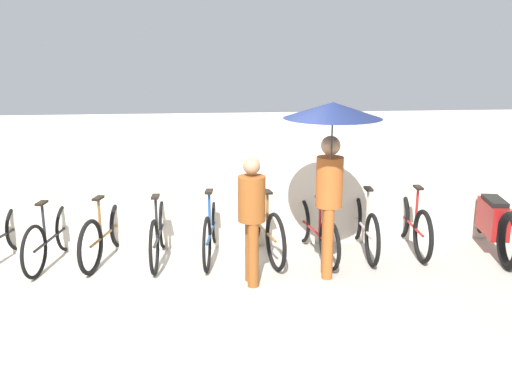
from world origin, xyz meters
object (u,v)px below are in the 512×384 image
Objects in this scene: parked_bicycle_3 at (159,233)px; motorcycle at (493,221)px; parked_bicycle_2 at (107,233)px; parked_bicycle_6 at (314,230)px; parked_bicycle_8 at (411,223)px; parked_bicycle_1 at (52,236)px; pedestrian_leading at (252,212)px; pedestrian_center at (332,138)px; parked_bicycle_4 at (211,229)px; parked_bicycle_7 at (363,226)px; parked_bicycle_5 at (263,227)px.

motorcycle is at bearing -87.65° from parked_bicycle_3.
parked_bicycle_2 is 0.95× the size of parked_bicycle_6.
parked_bicycle_6 is 1.03× the size of parked_bicycle_8.
parked_bicycle_1 is 0.78× the size of motorcycle.
pedestrian_leading is (1.83, -0.98, 0.52)m from parked_bicycle_2.
pedestrian_center is (-1.37, -0.92, 1.35)m from parked_bicycle_8.
parked_bicycle_4 reaches higher than parked_bicycle_6.
parked_bicycle_7 is 0.69m from parked_bicycle_8.
parked_bicycle_7 is (0.69, 0.06, 0.01)m from parked_bicycle_6.
parked_bicycle_2 is at bearing 92.52° from parked_bicycle_7.
parked_bicycle_2 is 2.14m from pedestrian_leading.
parked_bicycle_5 is 1.06× the size of parked_bicycle_8.
parked_bicycle_1 is 0.98× the size of parked_bicycle_2.
parked_bicycle_5 is 1.08m from pedestrian_leading.
parked_bicycle_2 is 0.77× the size of pedestrian_center.
parked_bicycle_2 is at bearing -33.10° from pedestrian_leading.
parked_bicycle_7 is at bearing 97.41° from motorcycle.
parked_bicycle_5 reaches higher than parked_bicycle_7.
parked_bicycle_8 is (2.75, 0.01, -0.01)m from parked_bicycle_4.
pedestrian_center is (1.37, -0.91, 1.35)m from parked_bicycle_4.
parked_bicycle_8 reaches higher than parked_bicycle_7.
pedestrian_leading is (-0.92, -0.87, 0.54)m from parked_bicycle_6.
parked_bicycle_2 is 1.37m from parked_bicycle_4.
pedestrian_leading is at bearing 155.25° from parked_bicycle_5.
parked_bicycle_4 is at bearing 92.43° from parked_bicycle_7.
motorcycle is (5.22, -0.14, 0.05)m from parked_bicycle_2.
parked_bicycle_6 is (0.69, -0.06, -0.04)m from parked_bicycle_5.
pedestrian_leading reaches higher than parked_bicycle_8.
pedestrian_leading is (-1.61, -0.93, 0.52)m from parked_bicycle_7.
parked_bicycle_8 is at bearing -137.64° from pedestrian_center.
parked_bicycle_6 is at bearing -80.56° from parked_bicycle_1.
parked_bicycle_4 is 0.69m from parked_bicycle_5.
parked_bicycle_1 is 3.80m from pedestrian_center.
parked_bicycle_4 is 1.18m from pedestrian_leading.
parked_bicycle_4 is (0.69, 0.07, 0.01)m from parked_bicycle_3.
parked_bicycle_4 is 1.38m from parked_bicycle_6.
parked_bicycle_2 reaches higher than parked_bicycle_4.
parked_bicycle_4 is at bearing 77.23° from parked_bicycle_6.
parked_bicycle_6 is 1.14× the size of pedestrian_leading.
pedestrian_center is (2.75, -0.92, 1.36)m from parked_bicycle_2.
parked_bicycle_2 is 4.12m from parked_bicycle_8.
parked_bicycle_7 is 1.02× the size of parked_bicycle_8.
parked_bicycle_7 is (4.12, 0.02, 0.01)m from parked_bicycle_1.
parked_bicycle_4 is 2.75m from parked_bicycle_8.
pedestrian_center reaches higher than parked_bicycle_3.
parked_bicycle_5 is 1.38m from parked_bicycle_7.
pedestrian_leading reaches higher than parked_bicycle_7.
parked_bicycle_1 is at bearing 92.38° from parked_bicycle_3.
pedestrian_center reaches higher than parked_bicycle_4.
parked_bicycle_4 is 0.97× the size of parked_bicycle_5.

